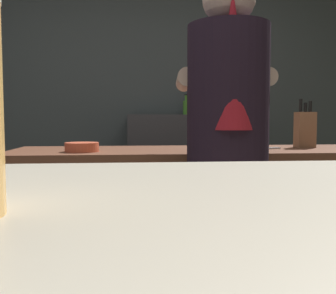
% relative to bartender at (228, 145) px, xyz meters
% --- Properties ---
extents(wall_back, '(5.20, 0.10, 2.70)m').
position_rel_bartender_xyz_m(wall_back, '(-0.33, 1.95, 0.36)').
color(wall_back, '#444B4C').
rests_on(wall_back, ground).
extents(prep_counter, '(2.10, 0.60, 0.93)m').
position_rel_bartender_xyz_m(prep_counter, '(0.02, 0.46, -0.52)').
color(prep_counter, brown).
rests_on(prep_counter, ground).
extents(back_shelf, '(0.90, 0.36, 1.13)m').
position_rel_bartender_xyz_m(back_shelf, '(0.01, 1.67, -0.42)').
color(back_shelf, '#38383B').
rests_on(back_shelf, ground).
extents(bartender, '(0.45, 0.53, 1.70)m').
position_rel_bartender_xyz_m(bartender, '(0.00, 0.00, 0.00)').
color(bartender, '#2D3134').
rests_on(bartender, ground).
extents(knife_block, '(0.10, 0.08, 0.27)m').
position_rel_bartender_xyz_m(knife_block, '(0.57, 0.51, 0.05)').
color(knife_block, '#8A5F42').
rests_on(knife_block, prep_counter).
extents(mixing_bowl, '(0.17, 0.17, 0.05)m').
position_rel_bartender_xyz_m(mixing_bowl, '(-0.64, 0.34, -0.03)').
color(mixing_bowl, '#C25034').
rests_on(mixing_bowl, prep_counter).
extents(chefs_knife, '(0.24, 0.10, 0.01)m').
position_rel_bartender_xyz_m(chefs_knife, '(0.28, 0.41, -0.05)').
color(chefs_knife, silver).
rests_on(chefs_knife, prep_counter).
extents(bottle_soy, '(0.05, 0.05, 0.23)m').
position_rel_bartender_xyz_m(bottle_soy, '(0.14, 1.66, 0.24)').
color(bottle_soy, '#D8C277').
rests_on(bottle_soy, back_shelf).
extents(bottle_hot_sauce, '(0.05, 0.05, 0.18)m').
position_rel_bartender_xyz_m(bottle_hot_sauce, '(0.07, 1.74, 0.22)').
color(bottle_hot_sauce, '#47872A').
rests_on(bottle_hot_sauce, back_shelf).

